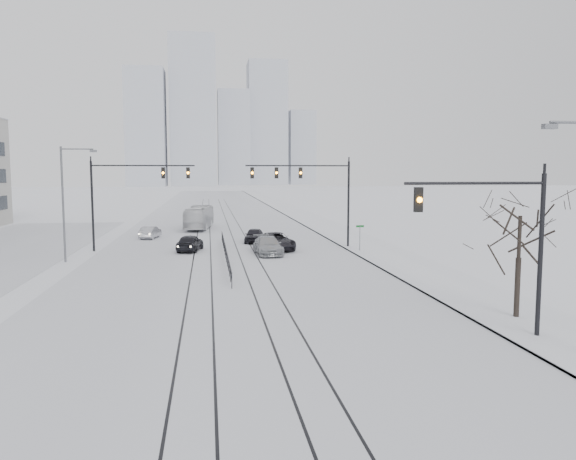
# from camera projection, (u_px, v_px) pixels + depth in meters

# --- Properties ---
(ground) EXTENTS (500.00, 500.00, 0.00)m
(ground) POSITION_uv_depth(u_px,v_px,m) (258.00, 418.00, 16.17)
(ground) COLOR silver
(ground) RESTS_ON ground
(road) EXTENTS (22.00, 260.00, 0.02)m
(road) POSITION_uv_depth(u_px,v_px,m) (219.00, 224.00, 75.25)
(road) COLOR silver
(road) RESTS_ON ground
(sidewalk_east) EXTENTS (5.00, 260.00, 0.16)m
(sidewalk_east) POSITION_uv_depth(u_px,v_px,m) (317.00, 223.00, 77.13)
(sidewalk_east) COLOR silver
(sidewalk_east) RESTS_ON ground
(curb) EXTENTS (0.10, 260.00, 0.12)m
(curb) POSITION_uv_depth(u_px,v_px,m) (300.00, 223.00, 76.79)
(curb) COLOR gray
(curb) RESTS_ON ground
(tram_rails) EXTENTS (5.30, 180.00, 0.01)m
(tram_rails) POSITION_uv_depth(u_px,v_px,m) (222.00, 243.00, 55.55)
(tram_rails) COLOR black
(tram_rails) RESTS_ON ground
(skyline) EXTENTS (96.00, 48.00, 72.00)m
(skyline) POSITION_uv_depth(u_px,v_px,m) (220.00, 125.00, 283.12)
(skyline) COLOR #A6ABB6
(skyline) RESTS_ON ground
(traffic_mast_near) EXTENTS (6.10, 0.37, 7.00)m
(traffic_mast_near) POSITION_uv_depth(u_px,v_px,m) (505.00, 233.00, 23.11)
(traffic_mast_near) COLOR black
(traffic_mast_near) RESTS_ON ground
(traffic_mast_ne) EXTENTS (9.60, 0.37, 8.00)m
(traffic_mast_ne) POSITION_uv_depth(u_px,v_px,m) (313.00, 186.00, 51.17)
(traffic_mast_ne) COLOR black
(traffic_mast_ne) RESTS_ON ground
(traffic_mast_nw) EXTENTS (9.10, 0.37, 8.00)m
(traffic_mast_nw) POSITION_uv_depth(u_px,v_px,m) (127.00, 188.00, 49.84)
(traffic_mast_nw) COLOR black
(traffic_mast_nw) RESTS_ON ground
(street_light_west) EXTENTS (2.73, 0.25, 9.00)m
(street_light_west) POSITION_uv_depth(u_px,v_px,m) (67.00, 196.00, 43.46)
(street_light_west) COLOR #595B60
(street_light_west) RESTS_ON ground
(bare_tree) EXTENTS (4.40, 4.40, 6.10)m
(bare_tree) POSITION_uv_depth(u_px,v_px,m) (520.00, 227.00, 26.42)
(bare_tree) COLOR black
(bare_tree) RESTS_ON ground
(median_fence) EXTENTS (0.06, 24.00, 1.00)m
(median_fence) POSITION_uv_depth(u_px,v_px,m) (226.00, 252.00, 45.65)
(median_fence) COLOR black
(median_fence) RESTS_ON ground
(street_sign) EXTENTS (0.70, 0.06, 2.40)m
(street_sign) POSITION_uv_depth(u_px,v_px,m) (360.00, 234.00, 49.17)
(street_sign) COLOR #595B60
(street_sign) RESTS_ON ground
(sedan_sb_inner) EXTENTS (2.60, 4.67, 1.50)m
(sedan_sb_inner) POSITION_uv_depth(u_px,v_px,m) (190.00, 243.00, 49.86)
(sedan_sb_inner) COLOR black
(sedan_sb_inner) RESTS_ON ground
(sedan_sb_outer) EXTENTS (2.10, 4.11, 1.29)m
(sedan_sb_outer) POSITION_uv_depth(u_px,v_px,m) (150.00, 232.00, 59.42)
(sedan_sb_outer) COLOR #A4A5AC
(sedan_sb_outer) RESTS_ON ground
(sedan_nb_front) EXTENTS (3.37, 5.87, 1.54)m
(sedan_nb_front) POSITION_uv_depth(u_px,v_px,m) (276.00, 241.00, 50.77)
(sedan_nb_front) COLOR black
(sedan_nb_front) RESTS_ON ground
(sedan_nb_right) EXTENTS (2.37, 5.32, 1.52)m
(sedan_nb_right) POSITION_uv_depth(u_px,v_px,m) (268.00, 246.00, 47.91)
(sedan_nb_right) COLOR #999CA1
(sedan_nb_right) RESTS_ON ground
(sedan_nb_far) EXTENTS (2.41, 4.34, 1.40)m
(sedan_nb_far) POSITION_uv_depth(u_px,v_px,m) (254.00, 236.00, 56.05)
(sedan_nb_far) COLOR black
(sedan_nb_far) RESTS_ON ground
(box_truck) EXTENTS (3.62, 10.24, 2.79)m
(box_truck) POSITION_uv_depth(u_px,v_px,m) (199.00, 218.00, 69.18)
(box_truck) COLOR silver
(box_truck) RESTS_ON ground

